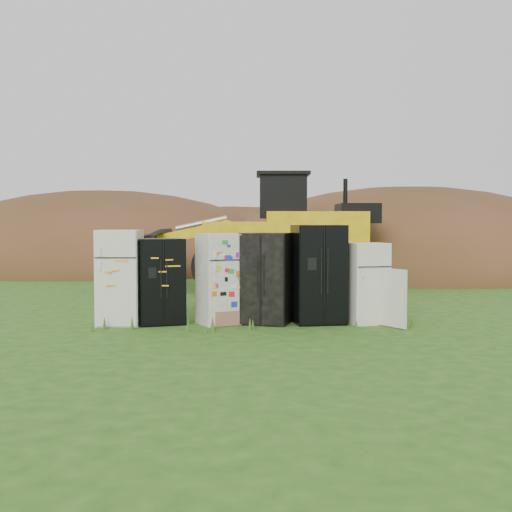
{
  "coord_description": "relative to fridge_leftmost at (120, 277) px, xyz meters",
  "views": [
    {
      "loc": [
        -0.22,
        -12.26,
        1.95
      ],
      "look_at": [
        0.26,
        2.0,
        1.2
      ],
      "focal_mm": 45.0,
      "sensor_mm": 36.0,
      "label": 1
    }
  ],
  "objects": [
    {
      "name": "fridge_black_side",
      "position": [
        0.77,
        0.04,
        -0.08
      ],
      "size": [
        1.0,
        0.88,
        1.64
      ],
      "primitive_type": null,
      "rotation": [
        0.0,
        0.0,
        0.27
      ],
      "color": "black",
      "rests_on": "ground"
    },
    {
      "name": "dirt_mound_back",
      "position": [
        2.05,
        17.66,
        -0.9
      ],
      "size": [
        16.87,
        11.24,
        5.4
      ],
      "primitive_type": "ellipsoid",
      "color": "#433015",
      "rests_on": "ground"
    },
    {
      "name": "fridge_open_door",
      "position": [
        4.74,
        -0.01,
        -0.13
      ],
      "size": [
        0.83,
        0.79,
        1.56
      ],
      "primitive_type": null,
      "rotation": [
        0.0,
        0.0,
        0.22
      ],
      "color": "silver",
      "rests_on": "ground"
    },
    {
      "name": "dirt_mound_right",
      "position": [
        8.8,
        12.0,
        -0.9
      ],
      "size": [
        15.84,
        11.62,
        6.64
      ],
      "primitive_type": "ellipsoid",
      "color": "#433015",
      "rests_on": "ground"
    },
    {
      "name": "wheel_loader",
      "position": [
        2.74,
        6.5,
        0.79
      ],
      "size": [
        7.12,
        3.1,
        3.4
      ],
      "primitive_type": null,
      "rotation": [
        0.0,
        0.0,
        -0.04
      ],
      "color": "yellow",
      "rests_on": "ground"
    },
    {
      "name": "fridge_leftmost",
      "position": [
        0.0,
        0.0,
        0.0
      ],
      "size": [
        0.82,
        0.79,
        1.81
      ],
      "primitive_type": null,
      "rotation": [
        0.0,
        0.0,
        -0.03
      ],
      "color": "silver",
      "rests_on": "ground"
    },
    {
      "name": "ground",
      "position": [
        2.4,
        0.01,
        -0.9
      ],
      "size": [
        120.0,
        120.0,
        0.0
      ],
      "primitive_type": "plane",
      "color": "#244F15",
      "rests_on": "ground"
    },
    {
      "name": "fridge_sticker",
      "position": [
        1.92,
        0.03,
        -0.03
      ],
      "size": [
        1.0,
        0.97,
        1.74
      ],
      "primitive_type": null,
      "rotation": [
        0.0,
        0.0,
        0.42
      ],
      "color": "white",
      "rests_on": "ground"
    },
    {
      "name": "fridge_black_right",
      "position": [
        3.81,
        0.04,
        0.05
      ],
      "size": [
        1.04,
        0.91,
        1.9
      ],
      "primitive_type": null,
      "rotation": [
        0.0,
        0.0,
        0.13
      ],
      "color": "black",
      "rests_on": "ground"
    },
    {
      "name": "dirt_mound_left",
      "position": [
        -3.4,
        15.18,
        -0.9
      ],
      "size": [
        16.32,
        12.24,
        6.62
      ],
      "primitive_type": "ellipsoid",
      "color": "#433015",
      "rests_on": "ground"
    },
    {
      "name": "fridge_dark_mid",
      "position": [
        2.79,
        0.02,
        -0.03
      ],
      "size": [
        1.07,
        0.96,
        1.75
      ],
      "primitive_type": null,
      "rotation": [
        0.0,
        0.0,
        -0.3
      ],
      "color": "black",
      "rests_on": "ground"
    }
  ]
}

